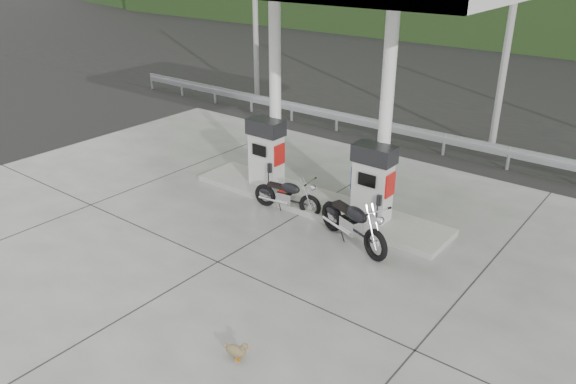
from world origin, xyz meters
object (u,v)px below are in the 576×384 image
Objects in this scene: gas_pump_left at (266,153)px; duck at (236,351)px; motorcycle_right at (353,224)px; gas_pump_right at (373,182)px; motorcycle_left at (287,196)px.

duck is at bearing -54.20° from gas_pump_left.
gas_pump_left is 0.85× the size of motorcycle_right.
gas_pump_left and gas_pump_right have the same top height.
gas_pump_left is 1.00× the size of gas_pump_right.
gas_pump_right is 5.57m from duck.
gas_pump_right reaches higher than duck.
motorcycle_right is 4.38m from duck.
gas_pump_left reaches higher than motorcycle_left.
gas_pump_right is at bearing 85.88° from duck.
motorcycle_right reaches higher than duck.
gas_pump_left is at bearing 180.00° from gas_pump_right.
motorcycle_right is at bearing -18.64° from motorcycle_left.
gas_pump_left reaches higher than motorcycle_right.
motorcycle_left is (1.24, -0.69, -0.64)m from gas_pump_left.
motorcycle_right is at bearing 85.30° from duck.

